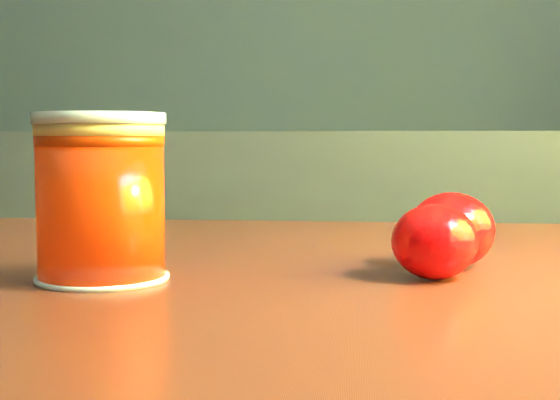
# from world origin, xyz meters

# --- Properties ---
(kitchen_counter) EXTENTS (3.15, 0.60, 0.90)m
(kitchen_counter) POSITION_xyz_m (0.00, 1.45, 0.45)
(kitchen_counter) COLOR #4A4B4F
(kitchen_counter) RESTS_ON ground
(juice_glass) EXTENTS (0.09, 0.09, 0.11)m
(juice_glass) POSITION_xyz_m (0.75, 0.05, 0.85)
(juice_glass) COLOR red
(juice_glass) RESTS_ON table
(orange_front) EXTENTS (0.08, 0.08, 0.05)m
(orange_front) POSITION_xyz_m (0.98, 0.10, 0.82)
(orange_front) COLOR #FF0B05
(orange_front) RESTS_ON table
(orange_back) EXTENTS (0.08, 0.08, 0.06)m
(orange_back) POSITION_xyz_m (0.99, 0.15, 0.82)
(orange_back) COLOR #FF0B05
(orange_back) RESTS_ON table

